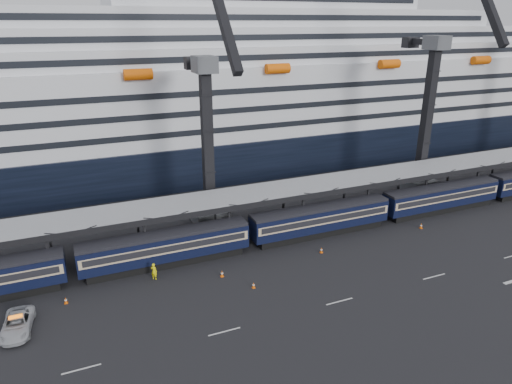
# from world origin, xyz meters

# --- Properties ---
(ground) EXTENTS (260.00, 260.00, 0.00)m
(ground) POSITION_xyz_m (0.00, 0.00, 0.00)
(ground) COLOR black
(ground) RESTS_ON ground
(lane_markings) EXTENTS (111.00, 4.27, 0.02)m
(lane_markings) POSITION_xyz_m (8.15, -5.23, 0.01)
(lane_markings) COLOR beige
(lane_markings) RESTS_ON ground
(train) EXTENTS (133.05, 3.00, 4.05)m
(train) POSITION_xyz_m (-4.65, 10.00, 2.20)
(train) COLOR black
(train) RESTS_ON ground
(canopy) EXTENTS (130.00, 6.25, 5.53)m
(canopy) POSITION_xyz_m (0.00, 14.00, 5.25)
(canopy) COLOR gray
(canopy) RESTS_ON ground
(cruise_ship) EXTENTS (214.09, 28.84, 34.00)m
(cruise_ship) POSITION_xyz_m (-1.08, 45.99, 12.34)
(cruise_ship) COLOR black
(cruise_ship) RESTS_ON ground
(crane_dark_near) EXTENTS (4.50, 17.75, 35.08)m
(crane_dark_near) POSITION_xyz_m (-20.00, 18.59, 11.93)
(crane_dark_near) COLOR #44474B
(crane_dark_near) RESTS_ON ground
(crane_dark_mid) EXTENTS (4.50, 18.24, 39.64)m
(crane_dark_mid) POSITION_xyz_m (15.00, 17.59, 13.36)
(crane_dark_mid) COLOR #44474B
(crane_dark_mid) RESTS_ON ground
(pickup_truck) EXTENTS (2.92, 5.45, 1.45)m
(pickup_truck) POSITION_xyz_m (-42.89, 3.23, 0.73)
(pickup_truck) COLOR #ABADB3
(pickup_truck) RESTS_ON ground
(worker) EXTENTS (0.82, 0.80, 1.89)m
(worker) POSITION_xyz_m (-29.97, 7.28, 0.95)
(worker) COLOR #FFEF0D
(worker) RESTS_ON ground
(traffic_cone_a) EXTENTS (0.34, 0.34, 0.69)m
(traffic_cone_a) POSITION_xyz_m (-38.85, 6.17, 0.34)
(traffic_cone_a) COLOR #EF5C07
(traffic_cone_a) RESTS_ON ground
(traffic_cone_b) EXTENTS (0.37, 0.37, 0.74)m
(traffic_cone_b) POSITION_xyz_m (-23.14, 4.97, 0.36)
(traffic_cone_b) COLOR #EF5C07
(traffic_cone_b) RESTS_ON ground
(traffic_cone_c) EXTENTS (0.34, 0.34, 0.67)m
(traffic_cone_c) POSITION_xyz_m (-20.86, 1.56, 0.33)
(traffic_cone_c) COLOR #EF5C07
(traffic_cone_c) RESTS_ON ground
(traffic_cone_d) EXTENTS (0.35, 0.35, 0.70)m
(traffic_cone_d) POSITION_xyz_m (-10.45, 5.50, 0.35)
(traffic_cone_d) COLOR #EF5C07
(traffic_cone_d) RESTS_ON ground
(traffic_cone_e) EXTENTS (0.38, 0.38, 0.75)m
(traffic_cone_e) POSITION_xyz_m (5.32, 6.28, 0.37)
(traffic_cone_e) COLOR #EF5C07
(traffic_cone_e) RESTS_ON ground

